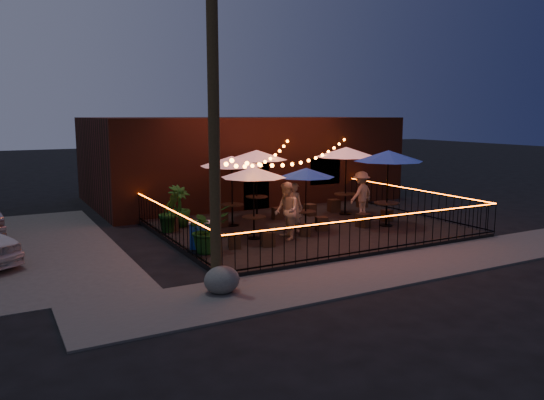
{
  "coord_description": "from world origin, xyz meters",
  "views": [
    {
      "loc": [
        -9.99,
        -13.85,
        4.14
      ],
      "look_at": [
        -1.19,
        2.41,
        1.15
      ],
      "focal_mm": 35.0,
      "sensor_mm": 36.0,
      "label": 1
    }
  ],
  "objects": [
    {
      "name": "sidewalk",
      "position": [
        0.0,
        -3.25,
        0.03
      ],
      "size": [
        18.0,
        2.5,
        0.05
      ],
      "primitive_type": "cube",
      "color": "#423F3D",
      "rests_on": "ground"
    },
    {
      "name": "boulder",
      "position": [
        -5.38,
        -2.88,
        0.34
      ],
      "size": [
        0.98,
        0.87,
        0.68
      ],
      "primitive_type": "ellipsoid",
      "rotation": [
        0.0,
        0.0,
        -0.16
      ],
      "color": "#4E4E49",
      "rests_on": "ground"
    },
    {
      "name": "bistro_chair_6",
      "position": [
        -0.25,
        3.7,
        0.37
      ],
      "size": [
        0.42,
        0.42,
        0.45
      ],
      "primitive_type": "cube",
      "rotation": [
        0.0,
        0.0,
        -0.11
      ],
      "color": "black",
      "rests_on": "patio"
    },
    {
      "name": "cafe_table_5",
      "position": [
        2.66,
        3.31,
        2.63
      ],
      "size": [
        2.73,
        2.73,
        2.71
      ],
      "rotation": [
        0.0,
        0.0,
        0.12
      ],
      "color": "black",
      "rests_on": "patio"
    },
    {
      "name": "potted_shrub_a",
      "position": [
        -4.47,
        0.31,
        0.86
      ],
      "size": [
        1.47,
        1.34,
        1.41
      ],
      "primitive_type": "imported",
      "rotation": [
        0.0,
        0.0,
        0.21
      ],
      "color": "#193B0F",
      "rests_on": "patio"
    },
    {
      "name": "bistro_chair_9",
      "position": [
        3.24,
        1.43,
        0.36
      ],
      "size": [
        0.39,
        0.39,
        0.42
      ],
      "primitive_type": "cube",
      "rotation": [
        0.0,
        0.0,
        3.03
      ],
      "color": "black",
      "rests_on": "patio"
    },
    {
      "name": "bistro_chair_2",
      "position": [
        -4.55,
        3.63,
        0.4
      ],
      "size": [
        0.5,
        0.5,
        0.49
      ],
      "primitive_type": "cube",
      "rotation": [
        0.0,
        0.0,
        0.22
      ],
      "color": "black",
      "rests_on": "patio"
    },
    {
      "name": "patron_a",
      "position": [
        -0.77,
        1.55,
        1.0
      ],
      "size": [
        0.6,
        0.72,
        1.7
      ],
      "primitive_type": "imported",
      "rotation": [
        0.0,
        0.0,
        1.92
      ],
      "color": "#CCA18B",
      "rests_on": "patio"
    },
    {
      "name": "bistro_chair_11",
      "position": [
        4.28,
        4.28,
        0.37
      ],
      "size": [
        0.39,
        0.39,
        0.45
      ],
      "primitive_type": "cube",
      "rotation": [
        0.0,
        0.0,
        3.1
      ],
      "color": "black",
      "rests_on": "patio"
    },
    {
      "name": "cafe_table_3",
      "position": [
        -0.76,
        4.47,
        2.56
      ],
      "size": [
        2.93,
        2.93,
        2.64
      ],
      "rotation": [
        0.0,
        0.0,
        0.26
      ],
      "color": "black",
      "rests_on": "patio"
    },
    {
      "name": "cafe_table_0",
      "position": [
        -2.5,
        1.23,
        2.29
      ],
      "size": [
        2.44,
        2.44,
        2.34
      ],
      "rotation": [
        0.0,
        0.0,
        0.17
      ],
      "color": "black",
      "rests_on": "patio"
    },
    {
      "name": "fence_right",
      "position": [
        5.0,
        2.0,
        0.66
      ],
      "size": [
        0.04,
        8.0,
        1.04
      ],
      "rotation": [
        0.0,
        0.0,
        1.57
      ],
      "color": "black",
      "rests_on": "patio"
    },
    {
      "name": "potted_shrub_c",
      "position": [
        -4.03,
        4.2,
        0.89
      ],
      "size": [
        1.06,
        1.06,
        1.48
      ],
      "primitive_type": "imported",
      "rotation": [
        0.0,
        0.0,
        0.34
      ],
      "color": "#0E350B",
      "rests_on": "patio"
    },
    {
      "name": "fence_front",
      "position": [
        0.0,
        -2.0,
        0.66
      ],
      "size": [
        10.0,
        0.04,
        1.04
      ],
      "color": "black",
      "rests_on": "patio"
    },
    {
      "name": "festoon_lights",
      "position": [
        -1.01,
        1.7,
        2.52
      ],
      "size": [
        10.02,
        8.72,
        1.32
      ],
      "color": "#FF650F",
      "rests_on": "ground"
    },
    {
      "name": "bistro_chair_7",
      "position": [
        1.24,
        3.73,
        0.38
      ],
      "size": [
        0.45,
        0.45,
        0.46
      ],
      "primitive_type": "cube",
      "rotation": [
        0.0,
        0.0,
        3.29
      ],
      "color": "black",
      "rests_on": "patio"
    },
    {
      "name": "patio",
      "position": [
        0.0,
        2.0,
        0.07
      ],
      "size": [
        10.0,
        8.0,
        0.15
      ],
      "primitive_type": "cube",
      "color": "black",
      "rests_on": "ground"
    },
    {
      "name": "bistro_chair_0",
      "position": [
        -3.59,
        0.37,
        0.36
      ],
      "size": [
        0.44,
        0.44,
        0.41
      ],
      "primitive_type": "cube",
      "rotation": [
        0.0,
        0.0,
        -0.3
      ],
      "color": "black",
      "rests_on": "patio"
    },
    {
      "name": "potted_shrub_b",
      "position": [
        -4.6,
        3.51,
        0.86
      ],
      "size": [
        0.87,
        0.75,
        1.41
      ],
      "primitive_type": "imported",
      "rotation": [
        0.0,
        0.0,
        0.18
      ],
      "color": "#1B3810",
      "rests_on": "patio"
    },
    {
      "name": "patron_b",
      "position": [
        -1.62,
        0.64,
        1.08
      ],
      "size": [
        0.88,
        1.03,
        1.86
      ],
      "primitive_type": "imported",
      "rotation": [
        0.0,
        0.0,
        -1.78
      ],
      "color": "#D9A78A",
      "rests_on": "patio"
    },
    {
      "name": "brick_building",
      "position": [
        1.0,
        9.99,
        2.0
      ],
      "size": [
        14.0,
        8.0,
        4.0
      ],
      "color": "#3B1B10",
      "rests_on": "ground"
    },
    {
      "name": "ground",
      "position": [
        0.0,
        0.0,
        0.0
      ],
      "size": [
        110.0,
        110.0,
        0.0
      ],
      "primitive_type": "plane",
      "color": "black",
      "rests_on": "ground"
    },
    {
      "name": "bistro_chair_8",
      "position": [
        1.75,
        0.99,
        0.39
      ],
      "size": [
        0.52,
        0.52,
        0.48
      ],
      "primitive_type": "cube",
      "rotation": [
        0.0,
        0.0,
        0.34
      ],
      "color": "black",
      "rests_on": "patio"
    },
    {
      "name": "fence_left",
      "position": [
        -5.0,
        2.0,
        0.66
      ],
      "size": [
        0.04,
        8.0,
        1.04
      ],
      "rotation": [
        0.0,
        0.0,
        1.57
      ],
      "color": "black",
      "rests_on": "patio"
    },
    {
      "name": "cafe_table_2",
      "position": [
        -0.39,
        1.44,
        2.15
      ],
      "size": [
        2.51,
        2.51,
        2.19
      ],
      "rotation": [
        0.0,
        0.0,
        0.32
      ],
      "color": "black",
      "rests_on": "patio"
    },
    {
      "name": "bistro_chair_3",
      "position": [
        -2.73,
        3.48,
        0.39
      ],
      "size": [
        0.52,
        0.52,
        0.48
      ],
      "primitive_type": "cube",
      "rotation": [
        0.0,
        0.0,
        3.51
      ],
      "color": "black",
      "rests_on": "patio"
    },
    {
      "name": "bistro_chair_5",
      "position": [
        0.13,
        1.24,
        0.39
      ],
      "size": [
        0.51,
        0.51,
        0.47
      ],
      "primitive_type": "cube",
      "rotation": [
        0.0,
        0.0,
        2.79
      ],
      "color": "black",
      "rests_on": "patio"
    },
    {
      "name": "bistro_chair_1",
      "position": [
        -2.58,
        0.12,
        0.38
      ],
      "size": [
        0.47,
        0.47,
        0.46
      ],
      "primitive_type": "cube",
      "rotation": [
        0.0,
        0.0,
        2.88
      ],
      "color": "black",
      "rests_on": "patio"
    },
    {
      "name": "patron_c",
      "position": [
        2.91,
        2.62,
        1.05
      ],
      "size": [
        1.29,
        0.95,
        1.79
      ],
      "primitive_type": "imported",
      "rotation": [
        0.0,
        0.0,
        3.41
      ],
      "color": "beige",
      "rests_on": "patio"
    },
    {
      "name": "bistro_chair_4",
      "position": [
        -0.84,
        0.74,
        0.35
      ],
      "size": [
        0.45,
        0.45,
        0.4
      ],
      "primitive_type": "cube",
      "rotation": [
        0.0,
        0.0,
        -0.41
      ],
      "color": "black",
      "rests_on": "patio"
    },
    {
      "name": "utility_pole",
      "position": [
        -5.4,
        -2.6,
        4.0
      ],
      "size": [
        0.26,
        0.26,
        8.0
      ],
      "primitive_type": "cylinder",
      "color": "#372B16",
      "rests_on": "ground"
    },
    {
      "name": "bistro_chair_10",
      "position": [
        2.58,
        3.98,
        0.4
      ],
      "size": [
        0.49,
        0.49,
        0.51
      ],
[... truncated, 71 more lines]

